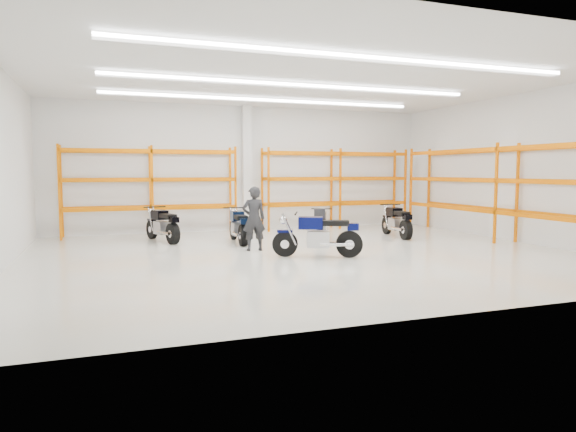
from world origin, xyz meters
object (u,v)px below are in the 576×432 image
object	(u,v)px
standing_man	(254,219)
structural_column	(247,169)
motorcycle_back_c	(321,225)
motorcycle_back_b	(239,227)
motorcycle_back_a	(163,226)
motorcycle_back_d	(397,222)
motorcycle_main	(321,236)

from	to	relation	value
standing_man	structural_column	size ratio (longest dim) A/B	0.39
standing_man	motorcycle_back_c	bearing A→B (deg)	-151.73
motorcycle_back_c	motorcycle_back_b	bearing A→B (deg)	170.63
motorcycle_back_b	motorcycle_back_c	xyz separation A→B (m)	(2.50, -0.41, 0.02)
motorcycle_back_a	motorcycle_back_d	bearing A→B (deg)	-11.33
motorcycle_back_d	structural_column	distance (m)	5.73
motorcycle_main	motorcycle_back_d	distance (m)	4.72
motorcycle_back_a	standing_man	xyz separation A→B (m)	(2.13, -2.60, 0.38)
motorcycle_back_a	structural_column	distance (m)	4.26
motorcycle_main	structural_column	bearing A→B (deg)	91.98
motorcycle_back_d	standing_man	world-z (taller)	standing_man
motorcycle_back_a	motorcycle_back_b	bearing A→B (deg)	-26.18
motorcycle_back_b	structural_column	size ratio (longest dim) A/B	0.47
motorcycle_back_b	standing_man	xyz separation A→B (m)	(0.03, -1.57, 0.38)
motorcycle_back_c	structural_column	size ratio (longest dim) A/B	0.43
motorcycle_back_a	standing_man	distance (m)	3.39
motorcycle_main	motorcycle_back_a	size ratio (longest dim) A/B	1.03
motorcycle_main	motorcycle_back_d	size ratio (longest dim) A/B	1.00
motorcycle_back_a	standing_man	world-z (taller)	standing_man
standing_man	motorcycle_back_d	bearing A→B (deg)	-164.46
motorcycle_back_a	motorcycle_back_b	xyz separation A→B (m)	(2.10, -1.03, -0.01)
motorcycle_main	standing_man	distance (m)	2.08
motorcycle_back_b	motorcycle_back_c	size ratio (longest dim) A/B	1.10
motorcycle_main	structural_column	size ratio (longest dim) A/B	0.48
motorcycle_back_d	standing_man	bearing A→B (deg)	-167.59
motorcycle_back_b	structural_column	distance (m)	3.82
motorcycle_back_d	standing_man	distance (m)	5.31
motorcycle_back_d	structural_column	world-z (taller)	structural_column
motorcycle_main	motorcycle_back_c	world-z (taller)	motorcycle_main
motorcycle_back_b	motorcycle_main	bearing A→B (deg)	-66.89
motorcycle_back_b	structural_column	world-z (taller)	structural_column
standing_man	structural_column	bearing A→B (deg)	-99.78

